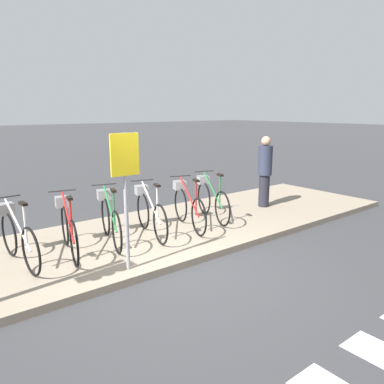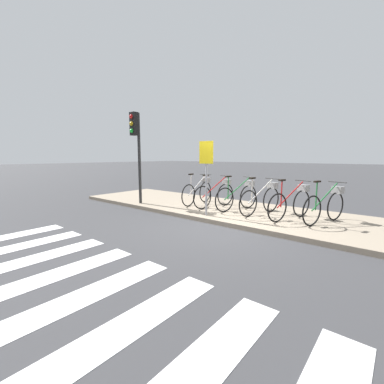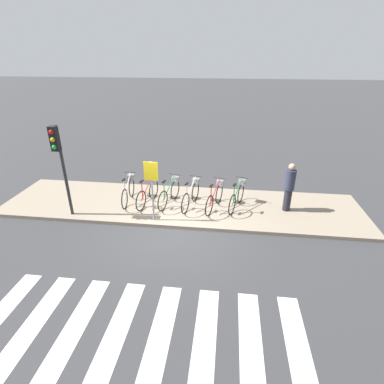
# 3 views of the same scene
# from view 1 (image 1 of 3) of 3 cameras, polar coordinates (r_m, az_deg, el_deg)

# --- Properties ---
(ground_plane) EXTENTS (120.00, 120.00, 0.00)m
(ground_plane) POSITION_cam_1_polar(r_m,az_deg,el_deg) (5.99, -2.13, -11.88)
(ground_plane) COLOR #38383A
(sidewalk) EXTENTS (12.92, 3.09, 0.12)m
(sidewalk) POSITION_cam_1_polar(r_m,az_deg,el_deg) (7.19, -9.47, -7.29)
(sidewalk) COLOR gray
(sidewalk) RESTS_ON ground_plane
(parked_bicycle_0) EXTENTS (0.46, 1.74, 1.07)m
(parked_bicycle_0) POSITION_cam_1_polar(r_m,az_deg,el_deg) (6.39, -25.14, -5.96)
(parked_bicycle_0) COLOR black
(parked_bicycle_0) RESTS_ON sidewalk
(parked_bicycle_1) EXTENTS (0.53, 1.71, 1.07)m
(parked_bicycle_1) POSITION_cam_1_polar(r_m,az_deg,el_deg) (6.52, -18.38, -5.04)
(parked_bicycle_1) COLOR black
(parked_bicycle_1) RESTS_ON sidewalk
(parked_bicycle_2) EXTENTS (0.60, 1.69, 1.07)m
(parked_bicycle_2) POSITION_cam_1_polar(r_m,az_deg,el_deg) (6.87, -12.45, -3.81)
(parked_bicycle_2) COLOR black
(parked_bicycle_2) RESTS_ON sidewalk
(parked_bicycle_3) EXTENTS (0.56, 1.70, 1.07)m
(parked_bicycle_3) POSITION_cam_1_polar(r_m,az_deg,el_deg) (7.16, -6.49, -2.91)
(parked_bicycle_3) COLOR black
(parked_bicycle_3) RESTS_ON sidewalk
(parked_bicycle_4) EXTENTS (0.64, 1.68, 1.07)m
(parked_bicycle_4) POSITION_cam_1_polar(r_m,az_deg,el_deg) (7.57, -0.68, -1.98)
(parked_bicycle_4) COLOR black
(parked_bicycle_4) RESTS_ON sidewalk
(parked_bicycle_5) EXTENTS (0.66, 1.67, 1.07)m
(parked_bicycle_5) POSITION_cam_1_polar(r_m,az_deg,el_deg) (8.17, 2.92, -0.91)
(parked_bicycle_5) COLOR black
(parked_bicycle_5) RESTS_ON sidewalk
(pedestrian) EXTENTS (0.34, 0.34, 1.72)m
(pedestrian) POSITION_cam_1_polar(r_m,az_deg,el_deg) (9.28, 11.05, 3.31)
(pedestrian) COLOR #23232D
(pedestrian) RESTS_ON sidewalk
(sign_post) EXTENTS (0.44, 0.07, 2.03)m
(sign_post) POSITION_cam_1_polar(r_m,az_deg,el_deg) (5.42, -10.13, 2.03)
(sign_post) COLOR #99999E
(sign_post) RESTS_ON sidewalk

